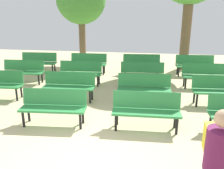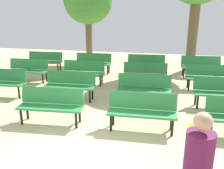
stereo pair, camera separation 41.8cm
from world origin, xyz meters
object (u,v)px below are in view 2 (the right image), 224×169
Objects in this scene: bench_r1_c1 at (70,84)px; bench_r3_c2 at (146,64)px; bench_r1_c0 at (2,81)px; bench_r2_c0 at (28,69)px; bench_r2_c3 at (209,76)px; bench_r0_c1 at (51,104)px; bench_r3_c1 at (93,62)px; bench_r2_c1 at (83,71)px; bench_r1_c2 at (144,87)px; tree_1 at (88,0)px; bench_r0_c2 at (142,109)px; visitor_with_backpack at (197,165)px; bench_r1_c3 at (222,91)px; bench_r2_c2 at (145,73)px; bench_r3_c3 at (201,65)px; bench_r3_c0 at (45,60)px.

bench_r1_c1 and bench_r3_c2 have the same top height.
bench_r1_c0 is 1.00× the size of bench_r2_c0.
bench_r0_c1 is at bearing -142.82° from bench_r2_c3.
bench_r3_c1 is at bearing 91.58° from bench_r1_c1.
bench_r2_c1 is 4.58m from bench_r2_c3.
bench_r1_c2 is 0.36× the size of tree_1.
bench_r0_c2 and bench_r2_c0 have the same top height.
visitor_with_backpack reaches higher than bench_r1_c0.
bench_r1_c3 is 1.01× the size of bench_r3_c1.
visitor_with_backpack reaches higher than bench_r3_c2.
bench_r0_c1 is 1.68m from bench_r1_c1.
bench_r2_c1 is (-2.43, 1.52, 0.00)m from bench_r1_c2.
bench_r0_c1 is 1.01× the size of bench_r2_c2.
bench_r1_c1 is at bearing 145.13° from bench_r0_c2.
bench_r3_c2 is (-0.08, 1.64, 0.00)m from bench_r2_c2.
tree_1 is (-0.92, 3.73, 2.69)m from bench_r2_c1.
bench_r3_c1 is 2.34m from bench_r3_c2.
bench_r3_c3 is (4.51, 1.94, 0.00)m from bench_r2_c1.
bench_r3_c0 is at bearing 144.87° from bench_r2_c1.
tree_1 is 2.71× the size of visitor_with_backpack.
bench_r1_c1 is 2.85m from bench_r2_c2.
bench_r1_c1 is 1.00× the size of bench_r2_c2.
bench_r1_c3 and bench_r3_c1 have the same top height.
bench_r3_c1 is at bearing -179.81° from bench_r3_c3.
tree_1 is 10.69m from visitor_with_backpack.
bench_r1_c3 and bench_r2_c2 have the same top height.
visitor_with_backpack reaches higher than bench_r2_c0.
bench_r0_c1 is 5.47m from bench_r3_c2.
bench_r3_c3 is (6.75, 2.08, 0.00)m from bench_r2_c0.
bench_r0_c2 is 0.98× the size of visitor_with_backpack.
bench_r1_c0 is at bearing -103.10° from tree_1.
bench_r1_c0 is at bearing -154.32° from bench_r3_c3.
bench_r0_c1 is 0.99× the size of visitor_with_backpack.
bench_r2_c2 is at bearing -47.89° from tree_1.
bench_r2_c2 is at bearing 55.22° from bench_r0_c1.
visitor_with_backpack is at bearing -103.53° from bench_r2_c3.
bench_r2_c1 is 1.00× the size of bench_r3_c1.
tree_1 is at bearing 101.37° from bench_r2_c1.
bench_r1_c2 is at bearing -34.56° from bench_r2_c1.
bench_r3_c1 is 0.99× the size of bench_r3_c3.
tree_1 is (-1.18, 7.05, 2.69)m from bench_r0_c1.
bench_r0_c2 is 2.76m from visitor_with_backpack.
bench_r1_c3 is at bearing 19.66° from bench_r0_c1.
visitor_with_backpack is at bearing -101.58° from bench_r3_c3.
bench_r1_c0 and bench_r3_c0 have the same top height.
bench_r3_c3 is 7.80m from visitor_with_backpack.
bench_r3_c3 is (6.88, 0.41, 0.00)m from bench_r3_c0.
bench_r1_c2 is at bearing -36.04° from bench_r3_c0.
bench_r2_c1 is 4.90m from bench_r3_c3.
bench_r1_c1 and bench_r3_c0 have the same top height.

